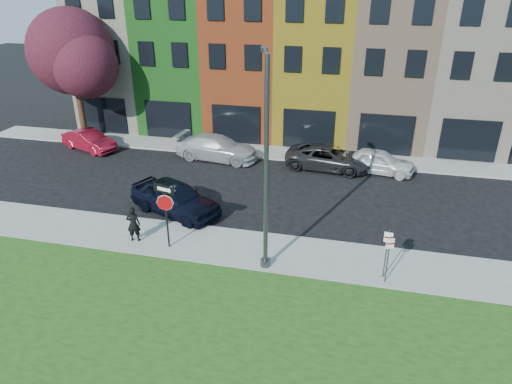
% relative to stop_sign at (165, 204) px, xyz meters
% --- Properties ---
extents(ground, '(120.00, 120.00, 0.00)m').
position_rel_stop_sign_xyz_m(ground, '(4.21, -2.36, -2.19)').
color(ground, black).
rests_on(ground, ground).
extents(sidewalk_near, '(40.00, 3.00, 0.12)m').
position_rel_stop_sign_xyz_m(sidewalk_near, '(6.21, 0.64, -2.13)').
color(sidewalk_near, gray).
rests_on(sidewalk_near, ground).
extents(sidewalk_far, '(40.00, 2.40, 0.12)m').
position_rel_stop_sign_xyz_m(sidewalk_far, '(1.21, 12.64, -2.13)').
color(sidewalk_far, gray).
rests_on(sidewalk_far, ground).
extents(rowhouse_block, '(30.00, 10.12, 10.00)m').
position_rel_stop_sign_xyz_m(rowhouse_block, '(1.71, 18.82, 2.80)').
color(rowhouse_block, beige).
rests_on(rowhouse_block, ground).
extents(stop_sign, '(1.02, 0.31, 2.91)m').
position_rel_stop_sign_xyz_m(stop_sign, '(0.00, 0.00, 0.00)').
color(stop_sign, black).
rests_on(stop_sign, sidewalk_near).
extents(man, '(0.76, 0.64, 1.64)m').
position_rel_stop_sign_xyz_m(man, '(-1.66, 0.15, -1.25)').
color(man, black).
rests_on(man, sidewalk_near).
extents(sedan_near, '(5.50, 6.33, 1.67)m').
position_rel_stop_sign_xyz_m(sedan_near, '(-0.99, 3.21, -1.36)').
color(sedan_near, black).
rests_on(sedan_near, ground).
extents(parked_car_red, '(4.15, 5.07, 1.36)m').
position_rel_stop_sign_xyz_m(parked_car_red, '(-10.21, 10.50, -1.51)').
color(parked_car_red, maroon).
rests_on(parked_car_red, ground).
extents(parked_car_silver, '(3.12, 5.72, 1.55)m').
position_rel_stop_sign_xyz_m(parked_car_silver, '(-1.25, 10.83, -1.42)').
color(parked_car_silver, '#B2B1B6').
rests_on(parked_car_silver, ground).
extents(parked_car_dark, '(3.31, 5.57, 1.43)m').
position_rel_stop_sign_xyz_m(parked_car_dark, '(5.86, 10.80, -1.48)').
color(parked_car_dark, black).
rests_on(parked_car_dark, ground).
extents(parked_car_white, '(3.01, 4.73, 1.43)m').
position_rel_stop_sign_xyz_m(parked_car_white, '(8.83, 10.87, -1.48)').
color(parked_car_white, silver).
rests_on(parked_car_white, ground).
extents(street_lamp, '(0.94, 2.53, 8.28)m').
position_rel_stop_sign_xyz_m(street_lamp, '(4.30, -0.26, 2.11)').
color(street_lamp, '#424547').
rests_on(street_lamp, sidewalk_near).
extents(parking_sign_a, '(0.31, 0.14, 1.99)m').
position_rel_stop_sign_xyz_m(parking_sign_a, '(9.02, -0.47, -0.81)').
color(parking_sign_a, '#424547').
rests_on(parking_sign_a, sidewalk_near).
extents(parking_sign_b, '(0.32, 0.10, 2.09)m').
position_rel_stop_sign_xyz_m(parking_sign_b, '(8.96, -0.17, -0.76)').
color(parking_sign_b, '#424547').
rests_on(parking_sign_b, sidewalk_near).
extents(tree_purple, '(6.79, 5.94, 8.91)m').
position_rel_stop_sign_xyz_m(tree_purple, '(-11.53, 12.29, 3.86)').
color(tree_purple, '#311C10').
rests_on(tree_purple, sidewalk_far).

